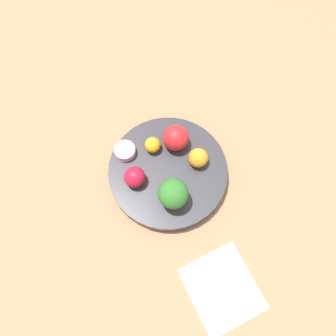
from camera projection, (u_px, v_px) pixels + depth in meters
The scene contains 10 objects.
ground_plane at pixel (168, 178), 0.75m from camera, with size 6.00×6.00×0.00m, color gray.
table_surface at pixel (168, 176), 0.74m from camera, with size 1.20×1.20×0.02m.
bowl at pixel (168, 172), 0.72m from camera, with size 0.26×0.26×0.03m.
broccoli at pixel (173, 194), 0.64m from camera, with size 0.06×0.06×0.07m.
apple_red at pixel (176, 138), 0.70m from camera, with size 0.06×0.06×0.06m.
apple_green at pixel (135, 177), 0.67m from camera, with size 0.04×0.04×0.04m.
orange_front at pixel (198, 158), 0.69m from camera, with size 0.04×0.04×0.04m.
orange_back at pixel (153, 145), 0.70m from camera, with size 0.03×0.03×0.03m.
small_cup at pixel (125, 151), 0.71m from camera, with size 0.05×0.05×0.02m.
napkin at pixel (222, 289), 0.64m from camera, with size 0.18×0.17×0.01m.
Camera 1 is at (0.25, -0.02, 0.70)m, focal length 35.00 mm.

